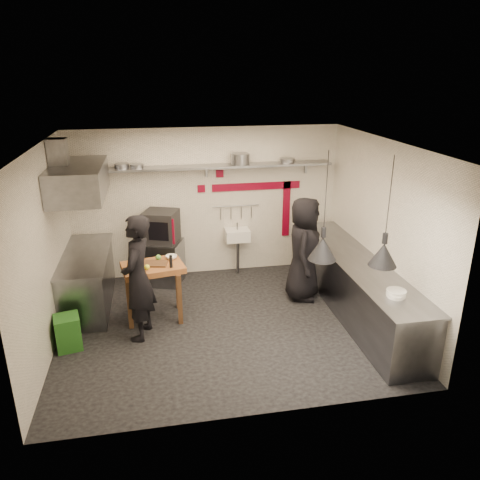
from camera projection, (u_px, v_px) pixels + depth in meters
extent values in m
plane|color=black|center=(225.00, 324.00, 7.36)|extent=(5.00, 5.00, 0.00)
plane|color=beige|center=(222.00, 145.00, 6.39)|extent=(5.00, 5.00, 0.00)
cube|color=silver|center=(207.00, 203.00, 8.81)|extent=(5.00, 0.04, 2.80)
cube|color=silver|center=(254.00, 308.00, 4.93)|extent=(5.00, 0.04, 2.80)
cube|color=silver|center=(45.00, 252.00, 6.44)|extent=(0.04, 4.20, 2.80)
cube|color=silver|center=(382.00, 230.00, 7.30)|extent=(0.04, 4.20, 2.80)
cube|color=maroon|center=(256.00, 186.00, 8.86)|extent=(1.70, 0.02, 0.14)
cube|color=maroon|center=(286.00, 209.00, 9.13)|extent=(0.14, 0.02, 1.10)
cube|color=maroon|center=(220.00, 174.00, 8.65)|extent=(0.14, 0.02, 0.14)
cube|color=maroon|center=(201.00, 189.00, 8.68)|extent=(0.14, 0.02, 0.14)
cube|color=slate|center=(207.00, 167.00, 8.40)|extent=(4.60, 0.34, 0.04)
cube|color=slate|center=(99.00, 175.00, 8.24)|extent=(0.04, 0.06, 0.24)
cube|color=slate|center=(206.00, 171.00, 8.57)|extent=(0.04, 0.06, 0.24)
cube|color=slate|center=(306.00, 167.00, 8.90)|extent=(0.04, 0.06, 0.24)
cylinder|color=slate|center=(122.00, 166.00, 8.12)|extent=(0.26, 0.26, 0.09)
cylinder|color=slate|center=(137.00, 166.00, 8.17)|extent=(0.25, 0.25, 0.07)
cylinder|color=slate|center=(240.00, 159.00, 8.46)|extent=(0.38, 0.38, 0.20)
cylinder|color=slate|center=(287.00, 161.00, 8.63)|extent=(0.28, 0.28, 0.08)
cube|color=slate|center=(163.00, 262.00, 8.68)|extent=(0.84, 0.80, 0.80)
cube|color=black|center=(161.00, 227.00, 8.46)|extent=(0.72, 0.70, 0.58)
cube|color=maroon|center=(161.00, 231.00, 8.23)|extent=(0.46, 0.20, 0.46)
cube|color=black|center=(158.00, 231.00, 8.21)|extent=(0.35, 0.14, 0.34)
cube|color=silver|center=(237.00, 235.00, 8.95)|extent=(0.46, 0.34, 0.22)
cylinder|color=slate|center=(237.00, 226.00, 8.89)|extent=(0.03, 0.03, 0.14)
cylinder|color=slate|center=(238.00, 257.00, 9.07)|extent=(0.06, 0.06, 0.66)
cylinder|color=slate|center=(236.00, 206.00, 8.90)|extent=(0.90, 0.02, 0.02)
cube|color=slate|center=(355.00, 287.00, 7.57)|extent=(0.70, 3.80, 0.90)
cube|color=slate|center=(358.00, 261.00, 7.41)|extent=(0.76, 3.90, 0.03)
cylinder|color=silver|center=(396.00, 293.00, 6.21)|extent=(0.28, 0.28, 0.09)
cylinder|color=silver|center=(396.00, 296.00, 6.18)|extent=(0.24, 0.24, 0.05)
cube|color=slate|center=(88.00, 281.00, 7.80)|extent=(0.70, 1.90, 0.90)
cube|color=slate|center=(84.00, 255.00, 7.64)|extent=(0.76, 2.00, 0.03)
cube|color=slate|center=(79.00, 181.00, 7.22)|extent=(0.78, 1.60, 0.50)
cube|color=slate|center=(58.00, 155.00, 7.04)|extent=(0.28, 0.28, 0.50)
cube|color=#20591A|center=(68.00, 332.00, 6.65)|extent=(0.41, 0.41, 0.50)
cube|color=#50331D|center=(155.00, 264.00, 7.25)|extent=(0.40, 0.32, 0.02)
cylinder|color=black|center=(171.00, 261.00, 7.11)|extent=(0.06, 0.06, 0.20)
sphere|color=yellow|center=(142.00, 267.00, 7.05)|extent=(0.10, 0.10, 0.08)
sphere|color=yellow|center=(147.00, 267.00, 7.06)|extent=(0.10, 0.10, 0.08)
sphere|color=#539136|center=(158.00, 257.00, 7.39)|extent=(0.10, 0.10, 0.09)
cube|color=slate|center=(134.00, 262.00, 7.32)|extent=(0.17, 0.12, 0.03)
imported|color=silver|center=(171.00, 257.00, 7.46)|extent=(0.20, 0.20, 0.06)
imported|color=black|center=(138.00, 278.00, 6.72)|extent=(0.61, 0.78, 1.89)
imported|color=black|center=(304.00, 249.00, 7.92)|extent=(0.85, 1.03, 1.80)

